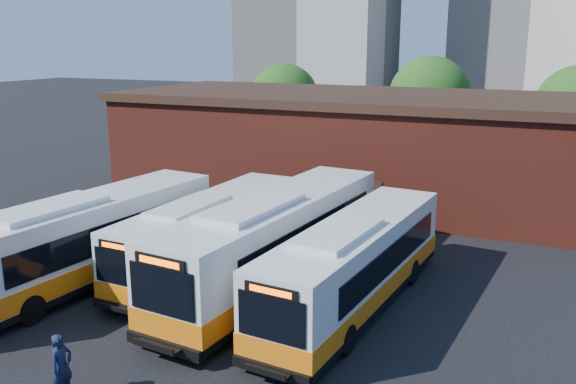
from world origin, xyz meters
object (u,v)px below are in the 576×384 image
at_px(bus_midwest, 210,235).
at_px(bus_east, 355,268).
at_px(transit_worker, 62,367).
at_px(bus_mideast, 275,245).
at_px(bus_west, 84,244).

distance_m(bus_midwest, bus_east, 7.02).
distance_m(bus_east, transit_worker, 10.39).
distance_m(bus_mideast, bus_east, 3.50).
bearing_deg(bus_east, bus_midwest, 174.12).
distance_m(bus_mideast, transit_worker, 9.70).
height_order(bus_east, transit_worker, bus_east).
bearing_deg(bus_mideast, transit_worker, -96.02).
distance_m(bus_west, transit_worker, 8.50).
bearing_deg(bus_mideast, bus_east, -4.41).
relative_size(bus_midwest, transit_worker, 6.20).
xyz_separation_m(bus_west, transit_worker, (5.15, -6.72, -0.69)).
bearing_deg(transit_worker, bus_west, 38.06).
distance_m(bus_midwest, bus_mideast, 3.53).
bearing_deg(bus_west, bus_east, 18.03).
height_order(bus_west, bus_midwest, bus_west).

